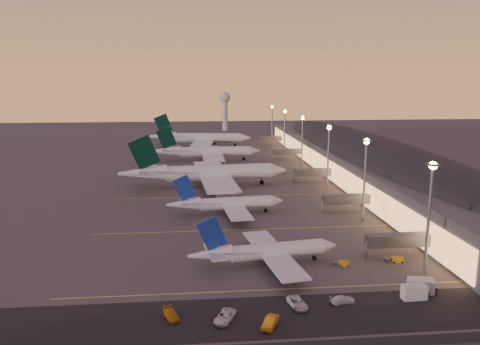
% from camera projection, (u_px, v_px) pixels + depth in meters
% --- Properties ---
extents(ground, '(700.00, 700.00, 0.00)m').
position_uv_depth(ground, '(248.00, 224.00, 142.02)').
color(ground, '#43413E').
extents(airliner_narrow_south, '(36.50, 32.91, 13.04)m').
position_uv_depth(airliner_narrow_south, '(265.00, 252.00, 110.40)').
color(airliner_narrow_south, silver).
rests_on(airliner_narrow_south, ground).
extents(airliner_narrow_north, '(38.45, 34.50, 13.73)m').
position_uv_depth(airliner_narrow_north, '(226.00, 204.00, 151.90)').
color(airliner_narrow_north, silver).
rests_on(airliner_narrow_north, ground).
extents(airliner_wide_near, '(68.70, 62.76, 21.98)m').
position_uv_depth(airliner_wide_near, '(205.00, 173.00, 190.19)').
color(airliner_wide_near, silver).
rests_on(airliner_wide_near, ground).
extents(airliner_wide_mid, '(59.06, 53.59, 18.95)m').
position_uv_depth(airliner_wide_mid, '(206.00, 152.00, 250.15)').
color(airliner_wide_mid, silver).
rests_on(airliner_wide_mid, ground).
extents(airliner_wide_far, '(66.91, 61.38, 21.40)m').
position_uv_depth(airliner_wide_far, '(199.00, 138.00, 303.43)').
color(airliner_wide_far, silver).
rests_on(airliner_wide_far, ground).
extents(terminal_building, '(56.35, 255.00, 17.46)m').
position_uv_depth(terminal_building, '(363.00, 155.00, 216.77)').
color(terminal_building, '#48484D').
rests_on(terminal_building, ground).
extents(light_masts, '(2.20, 217.20, 25.90)m').
position_uv_depth(light_masts, '(313.00, 139.00, 205.33)').
color(light_masts, slate).
rests_on(light_masts, ground).
extents(radar_tower, '(9.00, 9.00, 32.50)m').
position_uv_depth(radar_tower, '(225.00, 105.00, 392.32)').
color(radar_tower, silver).
rests_on(radar_tower, ground).
extents(service_lane, '(260.00, 16.00, 0.01)m').
position_uv_depth(service_lane, '(281.00, 316.00, 87.38)').
color(service_lane, black).
rests_on(service_lane, ground).
extents(lane_markings, '(90.00, 180.36, 0.00)m').
position_uv_depth(lane_markings, '(236.00, 193.00, 181.05)').
color(lane_markings, '#D8C659').
rests_on(lane_markings, ground).
extents(baggage_tug_a, '(3.92, 2.12, 1.11)m').
position_uv_depth(baggage_tug_a, '(342.00, 263.00, 110.83)').
color(baggage_tug_a, '#C27E11').
rests_on(baggage_tug_a, ground).
extents(baggage_tug_b, '(4.29, 2.02, 1.26)m').
position_uv_depth(baggage_tug_b, '(395.00, 260.00, 112.82)').
color(baggage_tug_b, '#C27E11').
rests_on(baggage_tug_b, ground).
extents(catering_truck_a, '(5.39, 2.28, 2.99)m').
position_uv_depth(catering_truck_a, '(415.00, 292.00, 93.79)').
color(catering_truck_a, silver).
rests_on(catering_truck_a, ground).
extents(catering_truck_b, '(5.99, 3.39, 3.17)m').
position_uv_depth(catering_truck_b, '(422.00, 286.00, 96.36)').
color(catering_truck_b, silver).
rests_on(catering_truck_b, ground).
extents(service_van_a, '(4.98, 6.55, 1.65)m').
position_uv_depth(service_van_a, '(225.00, 317.00, 85.38)').
color(service_van_a, silver).
rests_on(service_van_a, ground).
extents(service_van_b, '(3.70, 5.50, 1.48)m').
position_uv_depth(service_van_b, '(171.00, 315.00, 86.32)').
color(service_van_b, '#C27E11').
rests_on(service_van_b, ground).
extents(service_van_c, '(3.78, 6.28, 1.63)m').
position_uv_depth(service_van_c, '(297.00, 303.00, 90.64)').
color(service_van_c, silver).
rests_on(service_van_c, ground).
extents(service_van_d, '(4.03, 5.53, 1.74)m').
position_uv_depth(service_van_d, '(270.00, 322.00, 83.30)').
color(service_van_d, '#C27E11').
rests_on(service_van_d, ground).
extents(service_van_e, '(5.41, 3.07, 1.48)m').
position_uv_depth(service_van_e, '(343.00, 300.00, 92.15)').
color(service_van_e, silver).
rests_on(service_van_e, ground).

